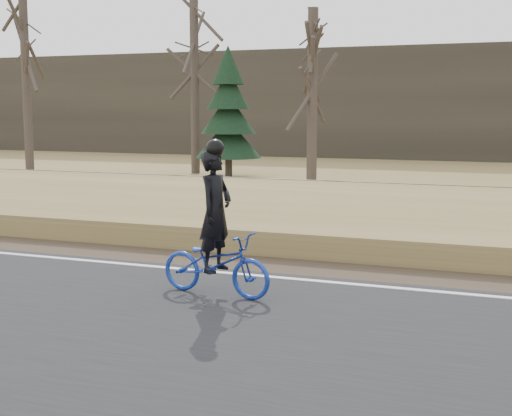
% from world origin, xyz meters
% --- Properties ---
extents(ground, '(120.00, 120.00, 0.00)m').
position_xyz_m(ground, '(0.00, 0.00, 0.00)').
color(ground, '#977E4C').
rests_on(ground, ground).
extents(road, '(120.00, 6.00, 0.06)m').
position_xyz_m(road, '(0.00, -2.50, 0.03)').
color(road, black).
rests_on(road, ground).
extents(edge_line, '(120.00, 0.12, 0.01)m').
position_xyz_m(edge_line, '(0.00, 0.20, 0.07)').
color(edge_line, silver).
rests_on(edge_line, road).
extents(shoulder, '(120.00, 1.60, 0.04)m').
position_xyz_m(shoulder, '(0.00, 1.20, 0.02)').
color(shoulder, '#473A2B').
rests_on(shoulder, ground).
extents(embankment, '(120.00, 5.00, 0.44)m').
position_xyz_m(embankment, '(0.00, 4.20, 0.22)').
color(embankment, '#977E4C').
rests_on(embankment, ground).
extents(ballast, '(120.00, 3.00, 0.45)m').
position_xyz_m(ballast, '(0.00, 8.00, 0.23)').
color(ballast, slate).
rests_on(ballast, ground).
extents(railroad, '(120.00, 2.40, 0.29)m').
position_xyz_m(railroad, '(0.00, 8.00, 0.53)').
color(railroad, black).
rests_on(railroad, ballast).
extents(treeline_backdrop, '(120.00, 4.00, 6.00)m').
position_xyz_m(treeline_backdrop, '(0.00, 30.00, 3.00)').
color(treeline_backdrop, '#383328').
rests_on(treeline_backdrop, ground).
extents(cyclist, '(1.78, 0.80, 2.21)m').
position_xyz_m(cyclist, '(-0.53, -1.08, 0.77)').
color(cyclist, '#163298').
rests_on(cyclist, road).
extents(bare_tree_far_left, '(0.36, 0.36, 8.35)m').
position_xyz_m(bare_tree_far_left, '(-15.69, 13.98, 4.17)').
color(bare_tree_far_left, '#483D35').
rests_on(bare_tree_far_left, ground).
extents(bare_tree_left, '(0.36, 0.36, 8.32)m').
position_xyz_m(bare_tree_left, '(-9.56, 16.96, 4.16)').
color(bare_tree_left, '#483D35').
rests_on(bare_tree_left, ground).
extents(bare_tree_near_left, '(0.36, 0.36, 6.16)m').
position_xyz_m(bare_tree_near_left, '(-3.66, 14.22, 3.08)').
color(bare_tree_near_left, '#483D35').
rests_on(bare_tree_near_left, ground).
extents(conifer, '(2.60, 2.60, 5.14)m').
position_xyz_m(conifer, '(-7.55, 15.80, 2.43)').
color(conifer, '#483D35').
rests_on(conifer, ground).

